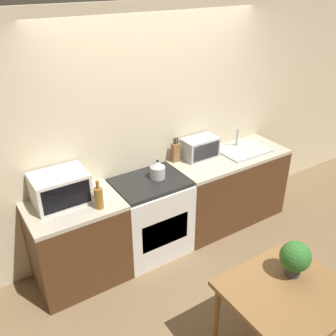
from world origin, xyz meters
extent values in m
plane|color=brown|center=(0.00, 0.00, 0.00)|extent=(16.00, 16.00, 0.00)
cube|color=beige|center=(0.00, 1.11, 1.30)|extent=(10.00, 0.06, 2.60)
cube|color=#4C2D19|center=(-1.11, 0.77, 0.43)|extent=(0.89, 0.62, 0.86)
cube|color=#B7AD99|center=(-1.11, 0.77, 0.88)|extent=(0.89, 0.62, 0.04)
cube|color=#4C2D19|center=(0.83, 0.77, 0.43)|extent=(1.44, 0.62, 0.86)
cube|color=#B7AD99|center=(0.83, 0.77, 0.88)|extent=(1.44, 0.62, 0.04)
cube|color=silver|center=(-0.28, 0.77, 0.43)|extent=(0.77, 0.62, 0.86)
cube|color=black|center=(-0.28, 0.77, 0.88)|extent=(0.74, 0.57, 0.04)
cube|color=black|center=(-0.28, 0.47, 0.43)|extent=(0.55, 0.02, 0.32)
cylinder|color=#B7B7BC|center=(-0.17, 0.78, 0.96)|extent=(0.16, 0.16, 0.13)
cone|color=#B7B7BC|center=(-0.17, 0.78, 1.06)|extent=(0.15, 0.15, 0.06)
sphere|color=black|center=(-0.17, 0.78, 1.10)|extent=(0.03, 0.03, 0.03)
cube|color=silver|center=(-1.17, 0.88, 1.05)|extent=(0.50, 0.37, 0.30)
cube|color=black|center=(-1.17, 0.70, 1.05)|extent=(0.44, 0.01, 0.24)
cylinder|color=olive|center=(-0.91, 0.60, 1.00)|extent=(0.08, 0.08, 0.21)
cylinder|color=olive|center=(-0.91, 0.60, 1.15)|extent=(0.03, 0.03, 0.08)
cube|color=brown|center=(0.20, 1.00, 1.01)|extent=(0.09, 0.06, 0.22)
cylinder|color=black|center=(0.18, 1.00, 1.15)|extent=(0.01, 0.01, 0.07)
cylinder|color=black|center=(0.20, 1.00, 1.15)|extent=(0.01, 0.01, 0.07)
cylinder|color=black|center=(0.22, 1.00, 1.15)|extent=(0.01, 0.01, 0.07)
cube|color=#ADAFB5|center=(0.50, 0.94, 1.02)|extent=(0.41, 0.24, 0.24)
cube|color=black|center=(0.50, 0.82, 1.02)|extent=(0.36, 0.01, 0.19)
cube|color=#ADAFB5|center=(1.05, 0.77, 0.91)|extent=(0.59, 0.41, 0.02)
cylinder|color=#ADAFB5|center=(1.05, 0.91, 1.03)|extent=(0.03, 0.03, 0.22)
cube|color=brown|center=(-0.10, -0.96, 0.73)|extent=(0.89, 0.80, 0.04)
cylinder|color=brown|center=(-0.48, -0.62, 0.35)|extent=(0.05, 0.05, 0.71)
cylinder|color=brown|center=(0.29, -0.62, 0.35)|extent=(0.05, 0.05, 0.71)
cylinder|color=#424247|center=(0.06, -0.85, 0.79)|extent=(0.12, 0.12, 0.08)
sphere|color=#2D6B28|center=(0.06, -0.85, 0.93)|extent=(0.24, 0.24, 0.24)
camera|label=1|loc=(-1.94, -2.16, 2.86)|focal=40.00mm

